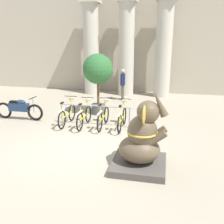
{
  "coord_description": "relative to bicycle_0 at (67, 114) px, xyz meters",
  "views": [
    {
      "loc": [
        2.25,
        -6.49,
        3.06
      ],
      "look_at": [
        0.74,
        0.46,
        1.0
      ],
      "focal_mm": 40.0,
      "sensor_mm": 36.0,
      "label": 1
    }
  ],
  "objects": [
    {
      "name": "person_pedestrian",
      "position": [
        1.34,
        4.33,
        0.57
      ],
      "size": [
        0.22,
        0.47,
        1.63
      ],
      "color": "brown",
      "rests_on": "ground_plane"
    },
    {
      "name": "column_left",
      "position": [
        -0.75,
        5.73,
        2.22
      ],
      "size": [
        1.08,
        1.08,
        5.16
      ],
      "color": "#BCB7A8",
      "rests_on": "ground_plane"
    },
    {
      "name": "bicycle_3",
      "position": [
        2.08,
        -0.0,
        0.0
      ],
      "size": [
        0.48,
        1.64,
        1.0
      ],
      "color": "black",
      "rests_on": "ground_plane"
    },
    {
      "name": "elephant_statue",
      "position": [
        3.04,
        -2.76,
        0.28
      ],
      "size": [
        1.31,
        1.31,
        2.02
      ],
      "color": "#4C4742",
      "rests_on": "ground_plane"
    },
    {
      "name": "potted_tree",
      "position": [
        0.76,
        1.59,
        1.4
      ],
      "size": [
        1.24,
        1.24,
        2.54
      ],
      "color": "#4C4C4C",
      "rests_on": "ground_plane"
    },
    {
      "name": "bicycle_0",
      "position": [
        0.0,
        0.0,
        0.0
      ],
      "size": [
        0.48,
        1.64,
        1.0
      ],
      "color": "black",
      "rests_on": "ground_plane"
    },
    {
      "name": "building_facade",
      "position": [
        1.27,
        6.73,
        2.6
      ],
      "size": [
        20.0,
        0.2,
        6.0
      ],
      "color": "#B2A893",
      "rests_on": "ground_plane"
    },
    {
      "name": "bike_rack",
      "position": [
        1.04,
        0.08,
        0.18
      ],
      "size": [
        2.68,
        0.05,
        0.77
      ],
      "color": "gray",
      "rests_on": "ground_plane"
    },
    {
      "name": "motorcycle",
      "position": [
        -2.09,
        0.15,
        0.05
      ],
      "size": [
        2.03,
        0.55,
        0.92
      ],
      "color": "black",
      "rests_on": "ground_plane"
    },
    {
      "name": "column_right",
      "position": [
        3.3,
        5.73,
        2.22
      ],
      "size": [
        1.08,
        1.08,
        5.16
      ],
      "color": "#BCB7A8",
      "rests_on": "ground_plane"
    },
    {
      "name": "bicycle_2",
      "position": [
        1.39,
        0.0,
        0.0
      ],
      "size": [
        0.48,
        1.64,
        1.0
      ],
      "color": "black",
      "rests_on": "ground_plane"
    },
    {
      "name": "ground_plane",
      "position": [
        1.27,
        -1.87,
        -0.4
      ],
      "size": [
        60.0,
        60.0,
        0.0
      ],
      "primitive_type": "plane",
      "color": "#9E937F"
    },
    {
      "name": "bicycle_1",
      "position": [
        0.69,
        -0.07,
        0.0
      ],
      "size": [
        0.48,
        1.64,
        1.0
      ],
      "color": "black",
      "rests_on": "ground_plane"
    },
    {
      "name": "column_middle",
      "position": [
        1.27,
        5.73,
        2.22
      ],
      "size": [
        1.08,
        1.08,
        5.16
      ],
      "color": "#BCB7A8",
      "rests_on": "ground_plane"
    }
  ]
}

